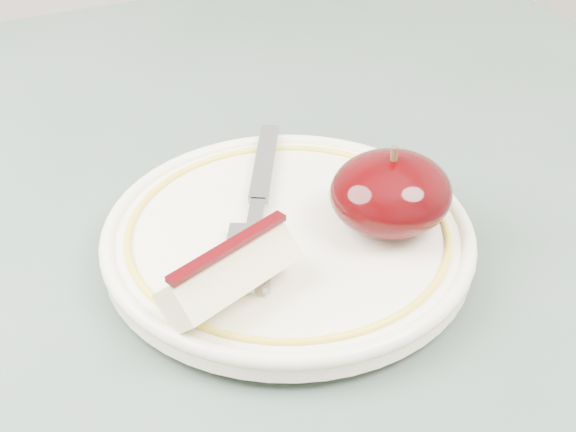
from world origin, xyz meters
name	(u,v)px	position (x,y,z in m)	size (l,w,h in m)	color
table	(215,409)	(0.00, 0.00, 0.66)	(0.90, 0.90, 0.75)	brown
plate	(288,236)	(0.06, 0.02, 0.76)	(0.21, 0.21, 0.02)	#F5EECE
apple_half	(391,193)	(0.11, 0.00, 0.79)	(0.07, 0.07, 0.05)	black
apple_wedge	(230,274)	(0.01, -0.02, 0.78)	(0.08, 0.06, 0.04)	beige
fork	(258,202)	(0.05, 0.04, 0.77)	(0.10, 0.16, 0.00)	gray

